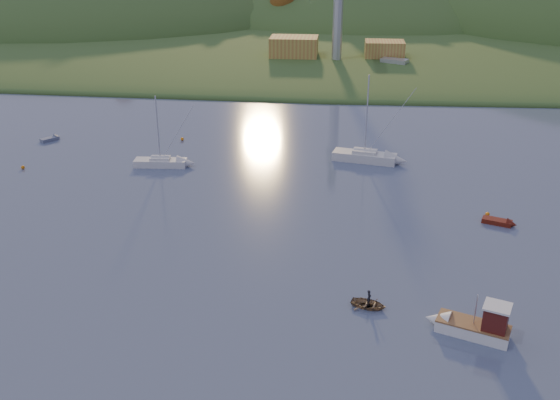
# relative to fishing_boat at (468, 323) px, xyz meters

# --- Properties ---
(far_shore) EXTENTS (620.00, 220.00, 1.50)m
(far_shore) POSITION_rel_fishing_boat_xyz_m (-14.23, 210.92, -0.95)
(far_shore) COLOR #31481D
(far_shore) RESTS_ON ground
(shore_slope) EXTENTS (640.00, 150.00, 7.00)m
(shore_slope) POSITION_rel_fishing_boat_xyz_m (-14.23, 145.92, -0.95)
(shore_slope) COLOR #31481D
(shore_slope) RESTS_ON ground
(hill_left) EXTENTS (170.00, 140.00, 44.00)m
(hill_left) POSITION_rel_fishing_boat_xyz_m (-104.23, 180.92, -0.95)
(hill_left) COLOR #31481D
(hill_left) RESTS_ON ground
(hill_center) EXTENTS (140.00, 120.00, 36.00)m
(hill_center) POSITION_rel_fishing_boat_xyz_m (-4.23, 190.92, -0.95)
(hill_center) COLOR #31481D
(hill_center) RESTS_ON ground
(hillside_trees) EXTENTS (280.00, 50.00, 32.00)m
(hillside_trees) POSITION_rel_fishing_boat_xyz_m (-14.23, 165.92, -0.95)
(hillside_trees) COLOR #224418
(hillside_trees) RESTS_ON ground
(wharf) EXTENTS (42.00, 16.00, 2.40)m
(wharf) POSITION_rel_fishing_boat_xyz_m (-9.23, 102.92, 0.25)
(wharf) COLOR slate
(wharf) RESTS_ON ground
(shed_west) EXTENTS (11.00, 8.00, 4.80)m
(shed_west) POSITION_rel_fishing_boat_xyz_m (-22.23, 103.92, 3.85)
(shed_west) COLOR #AB7439
(shed_west) RESTS_ON wharf
(shed_east) EXTENTS (9.00, 7.00, 4.00)m
(shed_east) POSITION_rel_fishing_boat_xyz_m (-1.23, 104.92, 3.45)
(shed_east) COLOR #AB7439
(shed_east) RESTS_ON wharf
(fishing_boat) EXTENTS (7.01, 4.37, 4.28)m
(fishing_boat) POSITION_rel_fishing_boat_xyz_m (0.00, 0.00, 0.00)
(fishing_boat) COLOR silver
(fishing_boat) RESTS_ON ground
(sailboat_near) EXTENTS (7.25, 2.55, 9.91)m
(sailboat_near) POSITION_rel_fishing_boat_xyz_m (-35.36, 35.59, -0.28)
(sailboat_near) COLOR silver
(sailboat_near) RESTS_ON ground
(sailboat_far) EXTENTS (9.20, 4.46, 12.26)m
(sailboat_far) POSITION_rel_fishing_boat_xyz_m (-7.25, 40.44, -0.16)
(sailboat_far) COLOR silver
(sailboat_far) RESTS_ON ground
(canoe) EXTENTS (3.53, 2.93, 0.63)m
(canoe) POSITION_rel_fishing_boat_xyz_m (-7.82, 3.02, -0.63)
(canoe) COLOR olive
(canoe) RESTS_ON ground
(paddler) EXTENTS (0.47, 0.60, 1.44)m
(paddler) POSITION_rel_fishing_boat_xyz_m (-7.82, 3.02, -0.23)
(paddler) COLOR black
(paddler) RESTS_ON ground
(red_tender) EXTENTS (3.91, 2.51, 1.26)m
(red_tender) POSITION_rel_fishing_boat_xyz_m (7.61, 21.04, -0.68)
(red_tender) COLOR #56170C
(red_tender) RESTS_ON ground
(grey_dinghy) EXTENTS (2.87, 3.19, 1.18)m
(grey_dinghy) POSITION_rel_fishing_boat_xyz_m (-55.26, 45.45, -0.71)
(grey_dinghy) COLOR slate
(grey_dinghy) RESTS_ON ground
(work_vessel) EXTENTS (14.41, 9.88, 3.50)m
(work_vessel) POSITION_rel_fishing_boat_xyz_m (0.77, 98.92, 0.30)
(work_vessel) COLOR slate
(work_vessel) RESTS_ON ground
(buoy_1) EXTENTS (0.50, 0.50, 0.50)m
(buoy_1) POSITION_rel_fishing_boat_xyz_m (6.31, 23.24, -0.70)
(buoy_1) COLOR orange
(buoy_1) RESTS_ON ground
(buoy_2) EXTENTS (0.50, 0.50, 0.50)m
(buoy_2) POSITION_rel_fishing_boat_xyz_m (-53.83, 32.63, -0.70)
(buoy_2) COLOR orange
(buoy_2) RESTS_ON ground
(buoy_3) EXTENTS (0.50, 0.50, 0.50)m
(buoy_3) POSITION_rel_fishing_boat_xyz_m (-35.16, 47.07, -0.70)
(buoy_3) COLOR orange
(buoy_3) RESTS_ON ground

